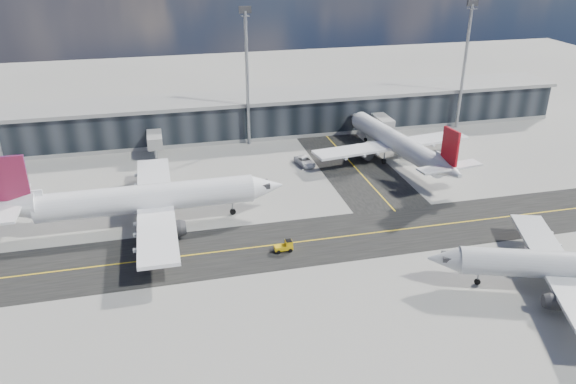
# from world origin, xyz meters

# --- Properties ---
(ground) EXTENTS (300.00, 300.00, 0.00)m
(ground) POSITION_xyz_m (0.00, 0.00, 0.00)
(ground) COLOR gray
(ground) RESTS_ON ground
(taxiway_lanes) EXTENTS (180.00, 63.00, 0.03)m
(taxiway_lanes) POSITION_xyz_m (3.91, 10.74, 0.01)
(taxiway_lanes) COLOR black
(taxiway_lanes) RESTS_ON ground
(terminal_concourse) EXTENTS (152.00, 19.80, 8.80)m
(terminal_concourse) POSITION_xyz_m (0.04, 54.93, 4.09)
(terminal_concourse) COLOR black
(terminal_concourse) RESTS_ON ground
(floodlight_masts) EXTENTS (102.50, 0.70, 28.90)m
(floodlight_masts) POSITION_xyz_m (0.00, 48.00, 15.61)
(floodlight_masts) COLOR gray
(floodlight_masts) RESTS_ON ground
(airliner_af) EXTENTS (44.35, 37.69, 13.19)m
(airliner_af) POSITION_xyz_m (-22.41, 15.31, 4.36)
(airliner_af) COLOR white
(airliner_af) RESTS_ON ground
(airliner_redtail) EXTENTS (34.28, 40.06, 11.87)m
(airliner_redtail) POSITION_xyz_m (27.14, 31.01, 3.92)
(airliner_redtail) COLOR white
(airliner_redtail) RESTS_ON ground
(airliner_near) EXTENTS (35.27, 30.45, 10.74)m
(airliner_near) POSITION_xyz_m (30.66, -16.04, 3.55)
(airliner_near) COLOR silver
(airliner_near) RESTS_ON ground
(baggage_tug) EXTENTS (2.69, 1.41, 1.67)m
(baggage_tug) POSITION_xyz_m (-2.76, 1.95, 0.84)
(baggage_tug) COLOR #EBB80C
(baggage_tug) RESTS_ON ground
(service_van) EXTENTS (3.64, 6.19, 1.62)m
(service_van) POSITION_xyz_m (8.70, 33.36, 0.81)
(service_van) COLOR white
(service_van) RESTS_ON ground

